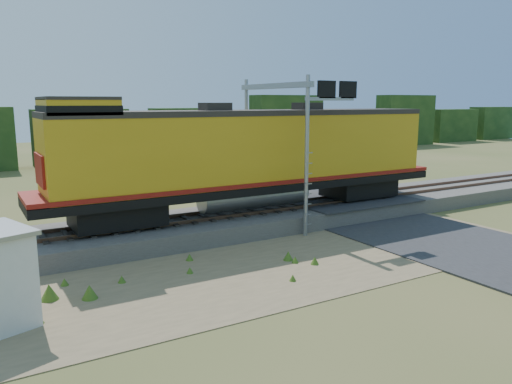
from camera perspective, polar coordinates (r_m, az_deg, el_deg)
ground at (r=20.06m, az=6.20°, el=-7.90°), size 140.00×140.00×0.00m
ballast at (r=24.82m, az=-2.09°, el=-3.33°), size 70.00×5.00×0.80m
rails at (r=24.71m, az=-2.10°, el=-2.25°), size 70.00×1.54×0.16m
dirt_shoulder at (r=19.38m, az=0.51°, el=-8.44°), size 26.00×8.00×0.03m
road at (r=25.18m, az=18.09°, el=-4.38°), size 7.00×66.00×0.86m
tree_line_north at (r=54.54m, az=-18.47°, el=6.41°), size 130.00×3.00×6.50m
weed_clumps at (r=18.36m, az=-2.91°, el=-9.59°), size 15.00×6.20×0.56m
locomotive at (r=24.58m, az=-0.81°, el=4.26°), size 21.22×3.24×5.47m
signal_gantry at (r=24.85m, az=3.68°, el=8.67°), size 2.95×6.20×7.43m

